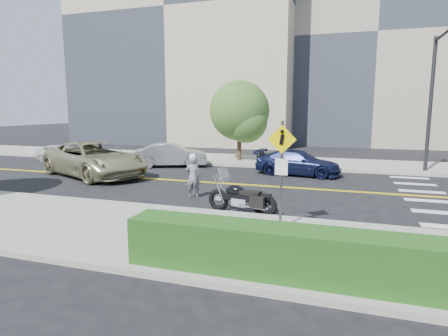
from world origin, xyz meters
TOP-DOWN VIEW (x-y plane):
  - ground_plane at (0.00, 0.00)m, footprint 120.00×120.00m
  - sidewalk_near at (0.00, -7.50)m, footprint 60.00×5.00m
  - sidewalk_far at (0.00, 7.50)m, footprint 60.00×5.00m
  - building_left at (-10.00, 22.00)m, footprint 22.00×14.00m
  - building_mid at (8.00, 26.00)m, footprint 18.00×14.00m
  - hedge at (6.00, -9.30)m, footprint 9.00×0.90m
  - traffic_light at (10.00, 5.08)m, footprint 0.28×4.50m
  - pedestrian_sign at (4.20, -6.31)m, footprint 0.78×0.08m
  - motorcyclist at (0.19, -3.00)m, footprint 0.69×0.55m
  - motorcycle at (2.62, -4.60)m, footprint 2.56×1.23m
  - suv at (-6.47, -0.25)m, footprint 7.14×5.39m
  - parked_car_white at (-11.80, 3.28)m, footprint 3.76×2.04m
  - parked_car_silver at (-4.16, 3.94)m, footprint 4.56×3.01m
  - parked_car_blue at (3.48, 3.41)m, footprint 4.68×2.37m
  - tree_far_a at (-0.78, 7.11)m, footprint 3.86×3.86m

SIDE VIEW (x-z plane):
  - ground_plane at x=0.00m, z-range 0.00..0.00m
  - sidewalk_near at x=0.00m, z-range 0.00..0.15m
  - sidewalk_far at x=0.00m, z-range 0.00..0.15m
  - parked_car_white at x=-11.80m, z-range 0.00..1.21m
  - hedge at x=6.00m, z-range 0.15..1.15m
  - parked_car_blue at x=3.48m, z-range 0.00..1.30m
  - parked_car_silver at x=-4.16m, z-range 0.00..1.42m
  - motorcycle at x=2.62m, z-range 0.00..1.49m
  - motorcyclist at x=0.19m, z-range 0.00..1.74m
  - suv at x=-6.47m, z-range 0.00..1.80m
  - pedestrian_sign at x=4.20m, z-range 0.46..3.46m
  - tree_far_a at x=-0.78m, z-range 0.70..5.97m
  - traffic_light at x=10.00m, z-range 1.17..8.17m
  - building_mid at x=8.00m, z-range 0.00..20.00m
  - building_left at x=-10.00m, z-range 0.00..25.00m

